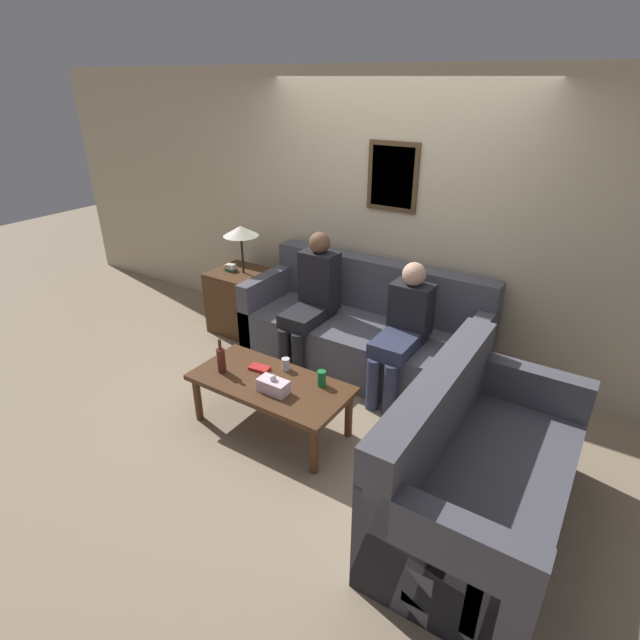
{
  "coord_description": "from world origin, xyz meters",
  "views": [
    {
      "loc": [
        1.91,
        -3.17,
        2.5
      ],
      "look_at": [
        -0.07,
        -0.11,
        0.72
      ],
      "focal_mm": 28.0,
      "sensor_mm": 36.0,
      "label": 1
    }
  ],
  "objects_px": {
    "couch_side": "(475,476)",
    "teddy_bear": "(397,457)",
    "coffee_table": "(270,387)",
    "drinking_glass": "(286,364)",
    "wine_bottle": "(221,360)",
    "couch_main": "(364,333)",
    "person_right": "(403,327)",
    "person_left": "(312,297)"
  },
  "relations": [
    {
      "from": "teddy_bear",
      "to": "coffee_table",
      "type": "bearing_deg",
      "value": -176.13
    },
    {
      "from": "coffee_table",
      "to": "person_right",
      "type": "height_order",
      "value": "person_right"
    },
    {
      "from": "drinking_glass",
      "to": "person_left",
      "type": "height_order",
      "value": "person_left"
    },
    {
      "from": "wine_bottle",
      "to": "person_right",
      "type": "relative_size",
      "value": 0.25
    },
    {
      "from": "couch_main",
      "to": "person_right",
      "type": "relative_size",
      "value": 1.94
    },
    {
      "from": "couch_side",
      "to": "teddy_bear",
      "type": "bearing_deg",
      "value": 78.53
    },
    {
      "from": "couch_side",
      "to": "drinking_glass",
      "type": "distance_m",
      "value": 1.61
    },
    {
      "from": "couch_main",
      "to": "person_left",
      "type": "height_order",
      "value": "person_left"
    },
    {
      "from": "couch_side",
      "to": "teddy_bear",
      "type": "relative_size",
      "value": 5.3
    },
    {
      "from": "person_left",
      "to": "person_right",
      "type": "distance_m",
      "value": 0.92
    },
    {
      "from": "wine_bottle",
      "to": "teddy_bear",
      "type": "height_order",
      "value": "wine_bottle"
    },
    {
      "from": "couch_main",
      "to": "teddy_bear",
      "type": "xyz_separation_m",
      "value": [
        0.9,
        -1.17,
        -0.2
      ]
    },
    {
      "from": "drinking_glass",
      "to": "person_right",
      "type": "xyz_separation_m",
      "value": [
        0.62,
        0.8,
        0.15
      ]
    },
    {
      "from": "couch_main",
      "to": "person_left",
      "type": "distance_m",
      "value": 0.6
    },
    {
      "from": "drinking_glass",
      "to": "teddy_bear",
      "type": "height_order",
      "value": "drinking_glass"
    },
    {
      "from": "person_left",
      "to": "wine_bottle",
      "type": "bearing_deg",
      "value": -95.07
    },
    {
      "from": "couch_main",
      "to": "couch_side",
      "type": "height_order",
      "value": "same"
    },
    {
      "from": "couch_main",
      "to": "person_right",
      "type": "distance_m",
      "value": 0.62
    },
    {
      "from": "couch_side",
      "to": "coffee_table",
      "type": "xyz_separation_m",
      "value": [
        -1.59,
        0.04,
        0.04
      ]
    },
    {
      "from": "couch_side",
      "to": "coffee_table",
      "type": "distance_m",
      "value": 1.59
    },
    {
      "from": "wine_bottle",
      "to": "teddy_bear",
      "type": "distance_m",
      "value": 1.5
    },
    {
      "from": "person_left",
      "to": "person_right",
      "type": "xyz_separation_m",
      "value": [
        0.92,
        -0.03,
        -0.05
      ]
    },
    {
      "from": "coffee_table",
      "to": "drinking_glass",
      "type": "height_order",
      "value": "drinking_glass"
    },
    {
      "from": "wine_bottle",
      "to": "coffee_table",
      "type": "bearing_deg",
      "value": 12.84
    },
    {
      "from": "drinking_glass",
      "to": "wine_bottle",
      "type": "bearing_deg",
      "value": -144.08
    },
    {
      "from": "coffee_table",
      "to": "teddy_bear",
      "type": "xyz_separation_m",
      "value": [
        1.04,
        0.07,
        -0.24
      ]
    },
    {
      "from": "couch_main",
      "to": "person_right",
      "type": "height_order",
      "value": "person_right"
    },
    {
      "from": "coffee_table",
      "to": "drinking_glass",
      "type": "xyz_separation_m",
      "value": [
        0.0,
        0.2,
        0.1
      ]
    },
    {
      "from": "drinking_glass",
      "to": "teddy_bear",
      "type": "bearing_deg",
      "value": -7.12
    },
    {
      "from": "wine_bottle",
      "to": "person_right",
      "type": "distance_m",
      "value": 1.5
    },
    {
      "from": "wine_bottle",
      "to": "drinking_glass",
      "type": "height_order",
      "value": "wine_bottle"
    },
    {
      "from": "couch_side",
      "to": "person_right",
      "type": "height_order",
      "value": "person_right"
    },
    {
      "from": "person_left",
      "to": "teddy_bear",
      "type": "distance_m",
      "value": 1.73
    },
    {
      "from": "teddy_bear",
      "to": "person_right",
      "type": "bearing_deg",
      "value": 114.15
    },
    {
      "from": "couch_main",
      "to": "wine_bottle",
      "type": "bearing_deg",
      "value": -112.07
    },
    {
      "from": "couch_main",
      "to": "wine_bottle",
      "type": "height_order",
      "value": "couch_main"
    },
    {
      "from": "coffee_table",
      "to": "drinking_glass",
      "type": "bearing_deg",
      "value": 89.48
    },
    {
      "from": "drinking_glass",
      "to": "person_right",
      "type": "relative_size",
      "value": 0.09
    },
    {
      "from": "drinking_glass",
      "to": "person_right",
      "type": "height_order",
      "value": "person_right"
    },
    {
      "from": "teddy_bear",
      "to": "drinking_glass",
      "type": "bearing_deg",
      "value": 172.88
    },
    {
      "from": "couch_side",
      "to": "drinking_glass",
      "type": "height_order",
      "value": "couch_side"
    },
    {
      "from": "drinking_glass",
      "to": "teddy_bear",
      "type": "relative_size",
      "value": 0.32
    }
  ]
}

